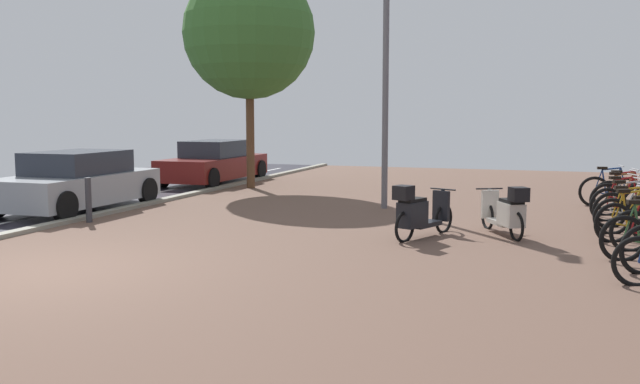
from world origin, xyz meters
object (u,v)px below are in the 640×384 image
at_px(bicycle_rack_05, 629,216).
at_px(scooter_near, 418,213).
at_px(bicycle_rack_08, 622,199).
at_px(bollard_far, 89,200).
at_px(parked_car_near, 77,182).
at_px(street_tree, 249,33).
at_px(bicycle_rack_09, 624,196).
at_px(bicycle_rack_10, 610,191).
at_px(parked_car_far, 215,163).
at_px(lamp_post, 386,72).
at_px(bicycle_rack_04, 632,222).
at_px(scooter_mid, 507,212).
at_px(bicycle_rack_06, 627,209).
at_px(bicycle_rack_07, 622,204).

xyz_separation_m(bicycle_rack_05, scooter_near, (-3.52, -1.66, 0.11)).
relative_size(bicycle_rack_08, bollard_far, 1.51).
distance_m(bicycle_rack_08, parked_car_near, 11.94).
bearing_deg(bicycle_rack_05, street_tree, 152.98).
distance_m(bicycle_rack_09, bicycle_rack_10, 0.83).
relative_size(bicycle_rack_09, parked_car_far, 0.30).
height_order(bicycle_rack_09, lamp_post, lamp_post).
distance_m(lamp_post, street_tree, 5.76).
distance_m(bicycle_rack_04, scooter_mid, 2.05).
bearing_deg(bicycle_rack_04, scooter_mid, -175.91).
distance_m(bicycle_rack_06, bicycle_rack_09, 2.40).
xyz_separation_m(bicycle_rack_10, parked_car_far, (-11.35, 1.98, 0.27)).
bearing_deg(lamp_post, bicycle_rack_04, -28.87).
height_order(bicycle_rack_07, parked_car_far, parked_car_far).
bearing_deg(bicycle_rack_09, bicycle_rack_07, -96.27).
bearing_deg(bicycle_rack_07, scooter_mid, -129.49).
bearing_deg(lamp_post, bicycle_rack_06, -12.62).
xyz_separation_m(bicycle_rack_09, parked_car_near, (-11.67, -3.75, 0.28)).
height_order(bicycle_rack_10, street_tree, street_tree).
distance_m(bicycle_rack_04, parked_car_far, 13.23).
bearing_deg(bicycle_rack_05, bicycle_rack_06, 87.39).
distance_m(bicycle_rack_06, lamp_post, 5.82).
height_order(bicycle_rack_05, bicycle_rack_07, bicycle_rack_07).
xyz_separation_m(street_tree, bollard_far, (-0.39, -6.94, -3.99)).
xyz_separation_m(parked_car_near, lamp_post, (6.50, 2.47, 2.47)).
distance_m(scooter_mid, bollard_far, 8.07).
relative_size(bicycle_rack_04, street_tree, 0.20).
distance_m(bicycle_rack_05, parked_car_near, 11.49).
bearing_deg(scooter_near, bicycle_rack_10, 58.43).
bearing_deg(bicycle_rack_10, parked_car_near, -158.30).
height_order(bicycle_rack_10, lamp_post, lamp_post).
bearing_deg(lamp_post, street_tree, 147.36).
bearing_deg(parked_car_far, bicycle_rack_10, -9.88).
height_order(bicycle_rack_08, lamp_post, lamp_post).
distance_m(bicycle_rack_05, parked_car_far, 12.87).
xyz_separation_m(bicycle_rack_07, bicycle_rack_10, (-0.06, 2.40, 0.00)).
relative_size(bicycle_rack_06, bollard_far, 1.46).
xyz_separation_m(bicycle_rack_08, bollard_far, (-10.17, -4.39, 0.10)).
xyz_separation_m(bicycle_rack_06, bicycle_rack_08, (0.05, 1.60, 0.01)).
distance_m(bicycle_rack_05, street_tree, 11.63).
bearing_deg(street_tree, bollard_far, -93.20).
xyz_separation_m(bicycle_rack_06, bicycle_rack_07, (-0.02, 0.80, 0.00)).
bearing_deg(scooter_near, bollard_far, -177.06).
distance_m(bicycle_rack_05, scooter_mid, 2.29).
bearing_deg(bicycle_rack_07, bollard_far, -160.42).
bearing_deg(lamp_post, parked_car_far, 147.74).
xyz_separation_m(bicycle_rack_10, bollard_far, (-10.03, -5.99, 0.10)).
height_order(bicycle_rack_08, bollard_far, bicycle_rack_08).
height_order(bicycle_rack_09, parked_car_near, parked_car_near).
xyz_separation_m(bicycle_rack_07, parked_car_near, (-11.49, -2.15, 0.28)).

